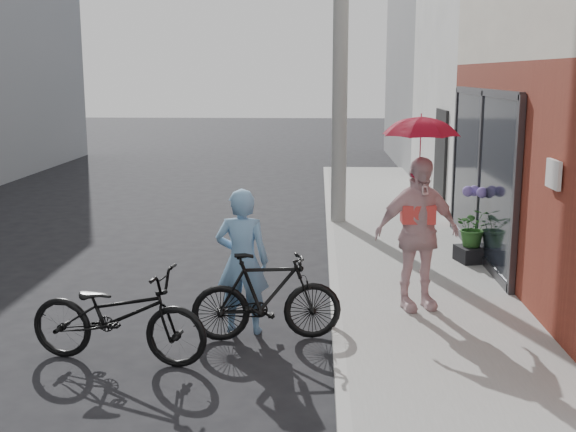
# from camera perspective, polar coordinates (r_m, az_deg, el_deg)

# --- Properties ---
(ground) EXTENTS (80.00, 80.00, 0.00)m
(ground) POSITION_cam_1_polar(r_m,az_deg,el_deg) (7.90, -2.98, -9.95)
(ground) COLOR black
(ground) RESTS_ON ground
(sidewalk) EXTENTS (2.20, 24.00, 0.12)m
(sidewalk) POSITION_cam_1_polar(r_m,az_deg,el_deg) (9.84, 10.45, -5.45)
(sidewalk) COLOR gray
(sidewalk) RESTS_ON ground
(curb) EXTENTS (0.12, 24.00, 0.12)m
(curb) POSITION_cam_1_polar(r_m,az_deg,el_deg) (9.75, 3.65, -5.45)
(curb) COLOR #9E9E99
(curb) RESTS_ON ground
(east_building_far) EXTENTS (8.00, 8.00, 7.00)m
(east_building_far) POSITION_cam_1_polar(r_m,az_deg,el_deg) (24.23, 18.35, 12.18)
(east_building_far) COLOR gray
(east_building_far) RESTS_ON ground
(utility_pole) EXTENTS (0.28, 0.28, 7.00)m
(utility_pole) POSITION_cam_1_polar(r_m,az_deg,el_deg) (13.36, 4.18, 13.96)
(utility_pole) COLOR #9E9E99
(utility_pole) RESTS_ON ground
(officer) EXTENTS (0.62, 0.43, 1.63)m
(officer) POSITION_cam_1_polar(r_m,az_deg,el_deg) (7.98, -3.64, -3.59)
(officer) COLOR #6F9CC6
(officer) RESTS_ON ground
(bike_left) EXTENTS (1.93, 0.94, 0.97)m
(bike_left) POSITION_cam_1_polar(r_m,az_deg,el_deg) (7.43, -13.28, -7.64)
(bike_left) COLOR black
(bike_left) RESTS_ON ground
(bike_right) EXTENTS (1.67, 0.66, 0.98)m
(bike_right) POSITION_cam_1_polar(r_m,az_deg,el_deg) (7.82, -1.69, -6.38)
(bike_right) COLOR black
(bike_right) RESTS_ON ground
(kimono_woman) EXTENTS (1.14, 0.74, 1.80)m
(kimono_woman) POSITION_cam_1_polar(r_m,az_deg,el_deg) (8.52, 10.17, -1.38)
(kimono_woman) COLOR beige
(kimono_woman) RESTS_ON sidewalk
(parasol) EXTENTS (0.84, 0.84, 0.74)m
(parasol) POSITION_cam_1_polar(r_m,az_deg,el_deg) (8.34, 10.47, 7.16)
(parasol) COLOR #BA1532
(parasol) RESTS_ON kimono_woman
(planter) EXTENTS (0.53, 0.53, 0.23)m
(planter) POSITION_cam_1_polar(r_m,az_deg,el_deg) (10.99, 14.36, -2.93)
(planter) COLOR black
(planter) RESTS_ON sidewalk
(potted_plant) EXTENTS (0.52, 0.45, 0.58)m
(potted_plant) POSITION_cam_1_polar(r_m,az_deg,el_deg) (10.90, 14.46, -0.86)
(potted_plant) COLOR #2D5F26
(potted_plant) RESTS_ON planter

